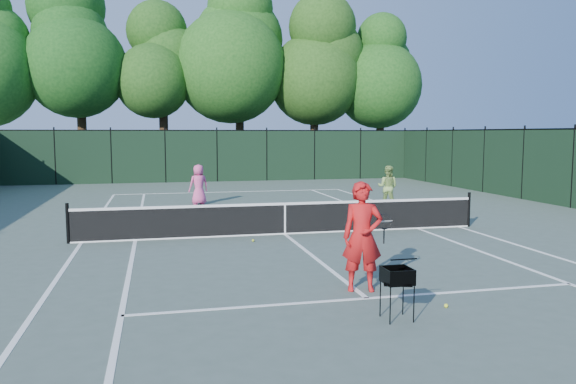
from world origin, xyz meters
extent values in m
plane|color=#47564C|center=(0.00, 0.00, 0.00)|extent=(90.00, 90.00, 0.00)
cube|color=white|center=(-5.49, 0.00, 0.00)|extent=(0.10, 23.77, 0.01)
cube|color=white|center=(5.49, 0.00, 0.00)|extent=(0.10, 23.77, 0.01)
cube|color=white|center=(-4.12, 0.00, 0.00)|extent=(0.10, 23.77, 0.01)
cube|color=white|center=(4.12, 0.00, 0.00)|extent=(0.10, 23.77, 0.01)
cube|color=white|center=(0.00, 11.88, 0.00)|extent=(10.97, 0.10, 0.01)
cube|color=white|center=(0.00, -6.40, 0.00)|extent=(8.23, 0.10, 0.01)
cube|color=white|center=(0.00, 6.40, 0.00)|extent=(8.23, 0.10, 0.01)
cube|color=white|center=(0.00, 0.00, 0.00)|extent=(0.10, 12.80, 0.01)
cube|color=black|center=(0.00, 0.00, 0.46)|extent=(11.60, 0.03, 0.85)
cube|color=white|center=(0.00, 0.00, 0.88)|extent=(11.60, 0.05, 0.07)
cube|color=white|center=(0.00, 0.00, 0.02)|extent=(11.60, 0.05, 0.04)
cube|color=white|center=(0.00, 0.00, 0.46)|extent=(0.05, 0.04, 0.91)
cylinder|color=black|center=(-5.80, 0.00, 0.53)|extent=(0.09, 0.09, 1.06)
cylinder|color=black|center=(5.80, 0.00, 0.53)|extent=(0.09, 0.09, 1.06)
cube|color=black|center=(0.00, 18.00, 1.50)|extent=(24.00, 0.05, 3.00)
cylinder|color=black|center=(-8.00, 22.00, 2.40)|extent=(0.56, 0.56, 4.80)
ellipsoid|color=#124013|center=(-8.00, 22.00, 8.71)|extent=(6.80, 6.80, 10.54)
cylinder|color=black|center=(-3.00, 21.80, 2.15)|extent=(0.56, 0.56, 4.30)
ellipsoid|color=#184112|center=(-3.00, 21.80, 7.75)|extent=(6.00, 6.00, 9.30)
cylinder|color=black|center=(2.00, 22.30, 2.50)|extent=(0.56, 0.56, 5.00)
ellipsoid|color=#184914|center=(2.00, 22.30, 9.03)|extent=(7.00, 7.00, 10.85)
cylinder|color=black|center=(7.00, 21.60, 2.30)|extent=(0.56, 0.56, 4.60)
ellipsoid|color=#1C4213|center=(7.00, 21.60, 8.16)|extent=(6.20, 6.20, 9.61)
cylinder|color=black|center=(12.00, 22.10, 2.20)|extent=(0.56, 0.56, 4.40)
ellipsoid|color=#164614|center=(12.00, 22.10, 7.74)|extent=(5.80, 5.80, 8.99)
imported|color=red|center=(0.09, -5.90, 1.00)|extent=(0.82, 0.63, 2.00)
cylinder|color=black|center=(0.61, -5.66, 0.95)|extent=(0.03, 0.03, 0.30)
torus|color=black|center=(0.61, -5.66, 1.22)|extent=(0.30, 0.10, 0.30)
imported|color=#DD4E8E|center=(-1.88, 7.34, 0.81)|extent=(0.90, 0.71, 1.61)
imported|color=#87AB55|center=(5.09, 4.56, 0.82)|extent=(1.01, 0.98, 1.63)
cylinder|color=black|center=(-0.15, -7.74, 0.29)|extent=(0.02, 0.02, 0.57)
cylinder|color=black|center=(0.23, -7.74, 0.29)|extent=(0.02, 0.02, 0.57)
cylinder|color=black|center=(-0.15, -7.35, 0.29)|extent=(0.02, 0.02, 0.57)
cylinder|color=black|center=(0.23, -7.35, 0.29)|extent=(0.02, 0.02, 0.57)
cube|color=black|center=(0.04, -7.54, 0.69)|extent=(0.54, 0.54, 0.24)
sphere|color=yellow|center=(0.04, -7.54, 0.62)|extent=(0.06, 0.06, 0.06)
sphere|color=yellow|center=(0.04, -7.54, 0.62)|extent=(0.06, 0.06, 0.06)
sphere|color=yellow|center=(0.04, -7.54, 0.62)|extent=(0.06, 0.06, 0.06)
sphere|color=yellow|center=(0.04, -7.54, 0.62)|extent=(0.06, 0.06, 0.06)
sphere|color=yellow|center=(0.04, -7.54, 0.62)|extent=(0.06, 0.06, 0.06)
sphere|color=yellow|center=(0.04, -7.54, 0.62)|extent=(0.06, 0.06, 0.06)
sphere|color=yellow|center=(0.04, -7.54, 0.62)|extent=(0.06, 0.06, 0.06)
sphere|color=yellow|center=(0.04, -7.54, 0.62)|extent=(0.06, 0.06, 0.06)
sphere|color=yellow|center=(0.04, -7.54, 0.62)|extent=(0.06, 0.06, 0.06)
sphere|color=yellow|center=(0.04, -7.54, 0.62)|extent=(0.06, 0.06, 0.06)
sphere|color=yellow|center=(0.04, -7.54, 0.62)|extent=(0.06, 0.06, 0.06)
sphere|color=yellow|center=(0.04, -7.54, 0.62)|extent=(0.06, 0.06, 0.06)
sphere|color=yellow|center=(1.08, -7.19, 0.03)|extent=(0.07, 0.07, 0.07)
sphere|color=#B9CA29|center=(-1.07, -0.88, 0.03)|extent=(0.07, 0.07, 0.07)
camera|label=1|loc=(-3.51, -15.34, 2.86)|focal=35.00mm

